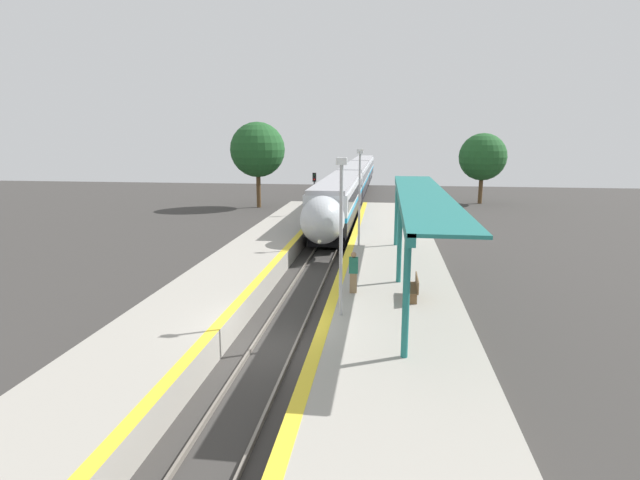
% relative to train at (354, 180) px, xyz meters
% --- Properties ---
extents(ground_plane, '(120.00, 120.00, 0.00)m').
position_rel_train_xyz_m(ground_plane, '(0.00, -42.92, -2.25)').
color(ground_plane, '#383533').
extents(rail_left, '(0.08, 90.00, 0.15)m').
position_rel_train_xyz_m(rail_left, '(-0.72, -42.92, -2.17)').
color(rail_left, slate).
rests_on(rail_left, ground_plane).
extents(rail_right, '(0.08, 90.00, 0.15)m').
position_rel_train_xyz_m(rail_right, '(0.72, -42.92, -2.17)').
color(rail_right, slate).
rests_on(rail_right, ground_plane).
extents(train, '(2.79, 62.59, 3.93)m').
position_rel_train_xyz_m(train, '(0.00, 0.00, 0.00)').
color(train, black).
rests_on(train, ground_plane).
extents(platform_right, '(5.13, 64.00, 1.01)m').
position_rel_train_xyz_m(platform_right, '(4.13, -42.92, -1.75)').
color(platform_right, '#9E998E').
rests_on(platform_right, ground_plane).
extents(platform_left, '(3.89, 64.00, 1.01)m').
position_rel_train_xyz_m(platform_left, '(-3.51, -42.92, -1.75)').
color(platform_left, '#9E998E').
rests_on(platform_left, ground_plane).
extents(platform_bench, '(0.44, 1.68, 0.89)m').
position_rel_train_xyz_m(platform_bench, '(4.86, -39.78, -0.77)').
color(platform_bench, brown).
rests_on(platform_bench, platform_right).
extents(person_waiting, '(0.36, 0.22, 1.68)m').
position_rel_train_xyz_m(person_waiting, '(2.49, -39.29, -0.38)').
color(person_waiting, '#7F6647').
rests_on(person_waiting, platform_right).
extents(railway_signal, '(0.28, 0.28, 4.36)m').
position_rel_train_xyz_m(railway_signal, '(-1.98, -19.13, 0.42)').
color(railway_signal, '#59595E').
rests_on(railway_signal, ground_plane).
extents(lamppost_near, '(0.36, 0.20, 5.49)m').
position_rel_train_xyz_m(lamppost_near, '(2.21, -41.94, 1.89)').
color(lamppost_near, '#9E9EA3').
rests_on(lamppost_near, platform_right).
extents(lamppost_mid, '(0.36, 0.20, 5.49)m').
position_rel_train_xyz_m(lamppost_mid, '(2.21, -30.34, 1.89)').
color(lamppost_mid, '#9E9EA3').
rests_on(lamppost_mid, platform_right).
extents(station_canopy, '(2.02, 18.18, 3.88)m').
position_rel_train_xyz_m(station_canopy, '(4.91, -37.52, 2.39)').
color(station_canopy, '#1E6B66').
rests_on(station_canopy, platform_right).
extents(background_tree_left, '(5.53, 5.53, 8.65)m').
position_rel_train_xyz_m(background_tree_left, '(-9.30, -8.60, 3.62)').
color(background_tree_left, brown).
rests_on(background_tree_left, ground_plane).
extents(background_tree_right, '(5.04, 5.04, 7.57)m').
position_rel_train_xyz_m(background_tree_right, '(13.92, -2.51, 2.78)').
color(background_tree_right, brown).
rests_on(background_tree_right, ground_plane).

